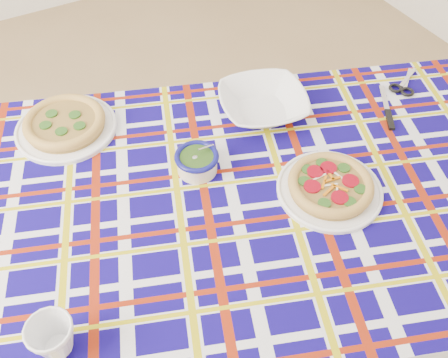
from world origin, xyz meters
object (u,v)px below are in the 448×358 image
main_focaccia_plate (331,185)px  serving_bowl (263,104)px  mug (53,338)px  pesto_bowl (197,161)px  dining_table (257,209)px

main_focaccia_plate → serving_bowl: size_ratio=1.09×
main_focaccia_plate → mug: bearing=-174.7°
main_focaccia_plate → pesto_bowl: size_ratio=2.37×
pesto_bowl → serving_bowl: (0.27, 0.11, -0.00)m
dining_table → main_focaccia_plate: size_ratio=6.09×
dining_table → mug: bearing=-145.1°
dining_table → mug: (-0.57, -0.15, 0.12)m
main_focaccia_plate → mug: 0.73m
main_focaccia_plate → dining_table: bearing=151.7°
serving_bowl → mug: 0.85m
main_focaccia_plate → serving_bowl: (0.01, 0.35, 0.00)m
serving_bowl → mug: (-0.74, -0.41, 0.01)m
pesto_bowl → mug: (-0.47, -0.30, 0.01)m
pesto_bowl → mug: mug is taller
main_focaccia_plate → serving_bowl: bearing=87.8°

